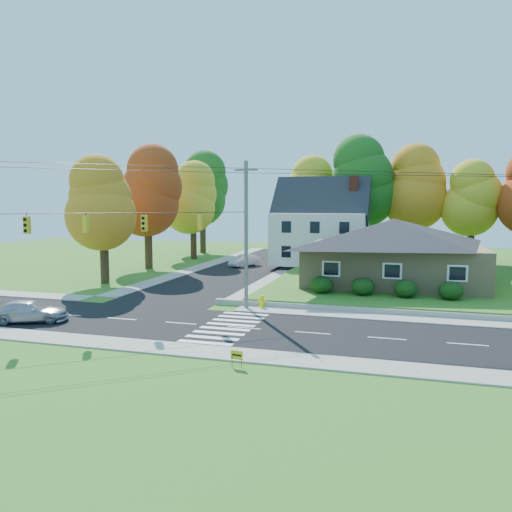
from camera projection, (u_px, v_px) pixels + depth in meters
The scene contains 22 objects.
ground at pixel (244, 328), 28.82m from camera, with size 120.00×120.00×0.00m, color #3D7923.
road_main at pixel (244, 328), 28.82m from camera, with size 90.00×8.00×0.02m, color black.
road_cross at pixel (247, 267), 55.86m from camera, with size 8.00×44.00×0.02m, color black.
sidewalk_north at pixel (267, 310), 33.58m from camera, with size 90.00×2.00×0.08m, color #9C9A90.
sidewalk_south at pixel (213, 352), 24.04m from camera, with size 90.00×2.00×0.08m, color #9C9A90.
lawn at pixel (451, 280), 45.19m from camera, with size 30.00×30.00×0.50m, color #3D7923.
ranch_house at pixel (394, 250), 41.50m from camera, with size 14.60×10.60×5.40m.
colonial_house at pixel (321, 227), 55.03m from camera, with size 10.40×8.40×9.60m.
hedge_row at pixel (384, 287), 35.95m from camera, with size 10.70×1.70×1.27m.
traffic_infrastructure at pixel (248, 238), 29.60m from camera, with size 38.10×10.66×10.00m.
tree_lot_0 at pixel (313, 194), 60.93m from camera, with size 6.72×6.72×12.51m.
tree_lot_1 at pixel (362, 182), 58.16m from camera, with size 7.84×7.84×14.60m.
tree_lot_2 at pixel (416, 188), 57.51m from camera, with size 7.28×7.28×13.56m.
tree_lot_3 at pixel (473, 199), 55.02m from camera, with size 6.16×6.16×11.47m.
tree_west_0 at pixel (103, 203), 44.25m from camera, with size 6.16×6.16×11.47m.
tree_west_1 at pixel (147, 191), 53.94m from camera, with size 7.28×7.28×13.56m.
tree_west_2 at pixel (193, 198), 63.27m from camera, with size 6.72×6.72×12.51m.
tree_west_3 at pixel (202, 189), 71.32m from camera, with size 7.84×7.84×14.60m.
silver_sedan at pixel (30, 311), 30.21m from camera, with size 1.79×4.41×1.28m, color #A19EB0.
white_car at pixel (244, 261), 56.57m from camera, with size 1.41×4.04×1.33m, color #ABABC0.
fire_hydrant at pixel (262, 302), 34.23m from camera, with size 0.51×0.40×0.89m.
yard_sign at pixel (237, 355), 21.95m from camera, with size 0.59×0.13×0.75m.
Camera 1 is at (8.59, -26.87, 7.23)m, focal length 35.00 mm.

